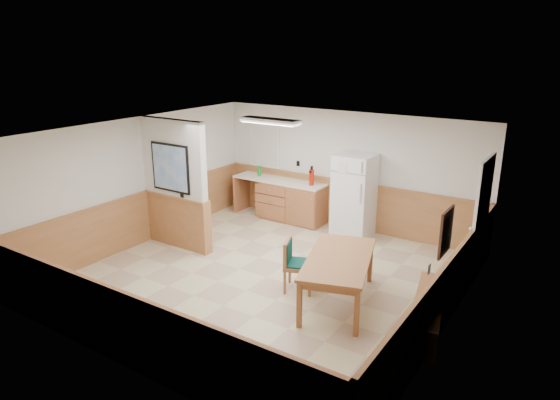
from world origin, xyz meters
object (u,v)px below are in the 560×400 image
Objects in this scene: dining_table at (339,263)px; dining_chair at (294,261)px; refrigerator at (354,195)px; dining_bench at (429,305)px; fire_extinguisher at (312,177)px; soap_bottle at (259,171)px.

dining_table is 0.81m from dining_chair.
dining_bench is (2.43, -2.70, -0.51)m from refrigerator.
dining_bench is (1.38, 0.04, -0.31)m from dining_table.
dining_chair is 2.00× the size of fire_extinguisher.
refrigerator reaches higher than fire_extinguisher.
dining_table is (1.04, -2.74, -0.19)m from refrigerator.
dining_table is at bearing -62.16° from fire_extinguisher.
refrigerator is 2.01× the size of dining_chair.
fire_extinguisher is 1.41m from soap_bottle.
soap_bottle is at bearing 169.64° from fire_extinguisher.
soap_bottle is (-2.69, 2.82, 0.53)m from dining_chair.
soap_bottle is at bearing 178.48° from refrigerator.
refrigerator is at bearing 93.47° from dining_table.
dining_bench is 7.20× the size of soap_bottle.
fire_extinguisher is at bearing 129.48° from dining_bench.
soap_bottle is (-3.48, 2.82, 0.36)m from dining_table.
soap_bottle is at bearing 138.16° from dining_bench.
dining_chair is at bearing 168.85° from dining_bench.
dining_bench is at bearing -19.91° from dining_chair.
soap_bottle is (-2.43, 0.08, 0.17)m from refrigerator.
dining_chair is (-0.79, 0.00, -0.16)m from dining_table.
dining_table is 1.42m from dining_bench.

